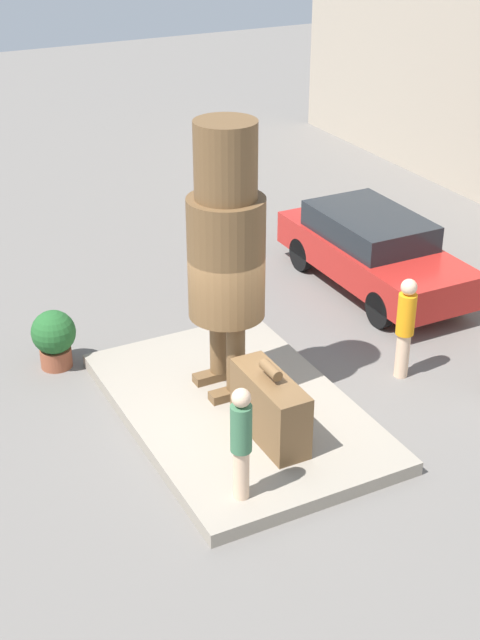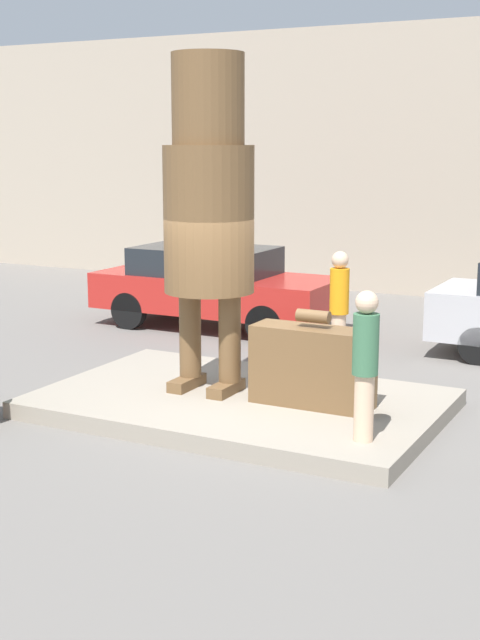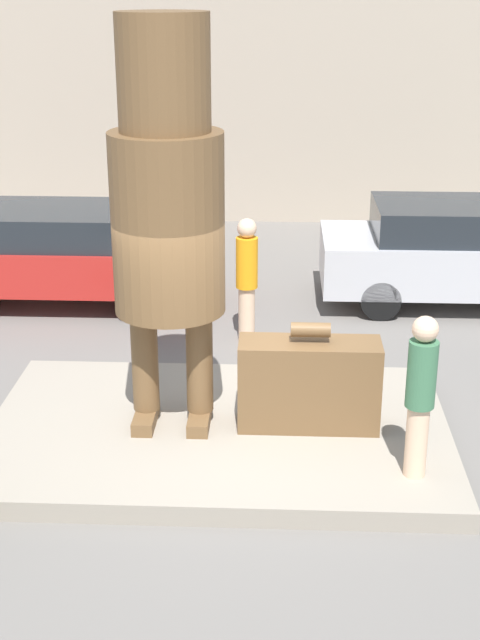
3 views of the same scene
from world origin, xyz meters
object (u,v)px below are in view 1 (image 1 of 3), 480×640
object	(u,v)px
statue_figure	(226,241)
worker_hivis	(405,324)
giant_suitcase	(270,407)
tourist	(241,439)
parked_car_red	(373,249)
planter_pot	(54,337)

from	to	relation	value
statue_figure	worker_hivis	xyz separation A→B (m)	(0.70, 2.93, -1.78)
giant_suitcase	tourist	size ratio (longest dim) A/B	0.91
tourist	parked_car_red	xyz separation A→B (m)	(-4.95, 5.50, -0.32)
giant_suitcase	planter_pot	world-z (taller)	giant_suitcase
planter_pot	worker_hivis	distance (m)	5.90
statue_figure	giant_suitcase	bearing A→B (deg)	-1.90
tourist	parked_car_red	bearing A→B (deg)	131.98
parked_car_red	worker_hivis	world-z (taller)	worker_hivis
statue_figure	tourist	bearing A→B (deg)	-22.55
statue_figure	planter_pot	world-z (taller)	statue_figure
statue_figure	worker_hivis	world-z (taller)	statue_figure
statue_figure	giant_suitcase	xyz separation A→B (m)	(1.50, -0.05, -2.04)
planter_pot	tourist	bearing A→B (deg)	13.01
statue_figure	parked_car_red	bearing A→B (deg)	118.46
parked_car_red	worker_hivis	xyz separation A→B (m)	(3.11, -1.52, 0.16)
worker_hivis	statue_figure	bearing A→B (deg)	-103.50
parked_car_red	worker_hivis	bearing A→B (deg)	-26.01
parked_car_red	giant_suitcase	bearing A→B (deg)	-48.97
worker_hivis	planter_pot	bearing A→B (deg)	-120.20
parked_car_red	planter_pot	world-z (taller)	parked_car_red
tourist	planter_pot	size ratio (longest dim) A/B	1.62
giant_suitcase	parked_car_red	size ratio (longest dim) A/B	0.33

